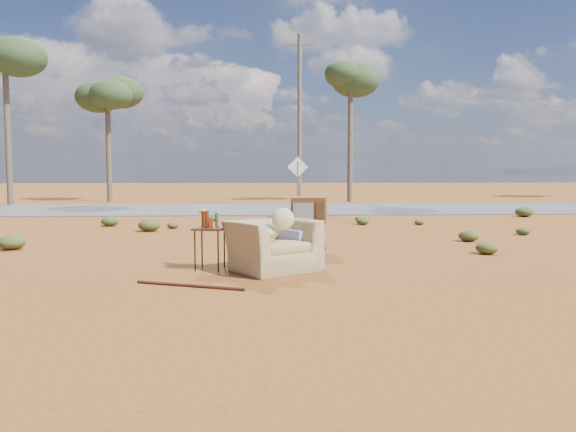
{
  "coord_description": "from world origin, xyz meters",
  "views": [
    {
      "loc": [
        -0.09,
        -8.99,
        1.64
      ],
      "look_at": [
        0.52,
        1.5,
        0.8
      ],
      "focal_mm": 35.0,
      "sensor_mm": 36.0,
      "label": 1
    }
  ],
  "objects": [
    {
      "name": "ground",
      "position": [
        0.0,
        0.0,
        0.0
      ],
      "size": [
        140.0,
        140.0,
        0.0
      ],
      "primitive_type": "plane",
      "color": "#934E1D",
      "rests_on": "ground"
    },
    {
      "name": "tv_unit",
      "position": [
        1.01,
        2.36,
        0.83
      ],
      "size": [
        0.78,
        0.67,
        1.11
      ],
      "rotation": [
        0.0,
        0.0,
        -0.18
      ],
      "color": "black",
      "rests_on": "ground"
    },
    {
      "name": "utility_pole_center",
      "position": [
        2.0,
        17.5,
        4.15
      ],
      "size": [
        1.4,
        0.2,
        8.0
      ],
      "color": "brown",
      "rests_on": "ground"
    },
    {
      "name": "side_table",
      "position": [
        -0.88,
        0.4,
        0.73
      ],
      "size": [
        0.58,
        0.58,
        0.99
      ],
      "rotation": [
        0.0,
        0.0,
        -0.2
      ],
      "color": "#3A2315",
      "rests_on": "ground"
    },
    {
      "name": "eucalyptus_center",
      "position": [
        5.0,
        21.0,
        6.43
      ],
      "size": [
        3.2,
        3.2,
        7.6
      ],
      "color": "brown",
      "rests_on": "ground"
    },
    {
      "name": "highway",
      "position": [
        0.0,
        15.0,
        0.02
      ],
      "size": [
        140.0,
        7.0,
        0.04
      ],
      "primitive_type": "cube",
      "color": "#565659",
      "rests_on": "ground"
    },
    {
      "name": "eucalyptus_near_left",
      "position": [
        -8.0,
        22.0,
        5.45
      ],
      "size": [
        3.2,
        3.2,
        6.6
      ],
      "color": "brown",
      "rests_on": "ground"
    },
    {
      "name": "road_sign",
      "position": [
        1.5,
        12.0,
        1.5
      ],
      "size": [
        0.78,
        0.06,
        2.19
      ],
      "color": "brown",
      "rests_on": "ground"
    },
    {
      "name": "armchair",
      "position": [
        0.27,
        0.21,
        0.53
      ],
      "size": [
        1.66,
        1.63,
        1.13
      ],
      "rotation": [
        0.0,
        0.0,
        0.58
      ],
      "color": "#9C8755",
      "rests_on": "ground"
    },
    {
      "name": "eucalyptus_left",
      "position": [
        -12.0,
        19.0,
        6.92
      ],
      "size": [
        3.2,
        3.2,
        8.1
      ],
      "color": "brown",
      "rests_on": "ground"
    },
    {
      "name": "scrub_patch",
      "position": [
        -0.82,
        4.41,
        0.14
      ],
      "size": [
        17.49,
        8.07,
        0.33
      ],
      "color": "#485324",
      "rests_on": "ground"
    },
    {
      "name": "rusty_bar",
      "position": [
        -1.03,
        -1.07,
        0.02
      ],
      "size": [
        1.6,
        0.68,
        0.05
      ],
      "primitive_type": "cylinder",
      "rotation": [
        0.0,
        1.57,
        -0.38
      ],
      "color": "#482213",
      "rests_on": "ground"
    }
  ]
}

